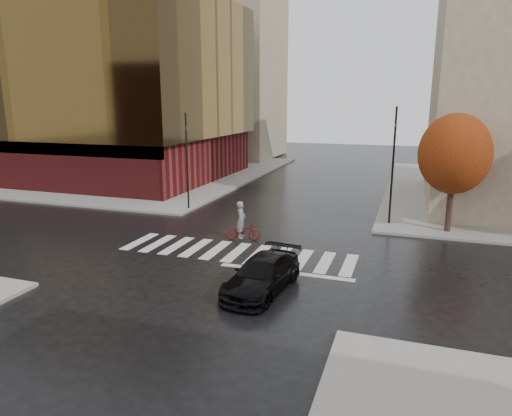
# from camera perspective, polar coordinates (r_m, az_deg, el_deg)

# --- Properties ---
(ground) EXTENTS (120.00, 120.00, 0.00)m
(ground) POSITION_cam_1_polar(r_m,az_deg,el_deg) (22.12, -2.94, -5.95)
(ground) COLOR black
(ground) RESTS_ON ground
(sidewalk_nw) EXTENTS (30.00, 30.00, 0.15)m
(sidewalk_nw) POSITION_cam_1_polar(r_m,az_deg,el_deg) (50.12, -16.48, 4.48)
(sidewalk_nw) COLOR gray
(sidewalk_nw) RESTS_ON ground
(crosswalk) EXTENTS (12.00, 3.00, 0.01)m
(crosswalk) POSITION_cam_1_polar(r_m,az_deg,el_deg) (22.55, -2.47, -5.54)
(crosswalk) COLOR silver
(crosswalk) RESTS_ON ground
(office_glass) EXTENTS (27.00, 19.00, 16.00)m
(office_glass) POSITION_cam_1_polar(r_m,az_deg,el_deg) (47.81, -20.28, 13.69)
(office_glass) COLOR maroon
(office_glass) RESTS_ON sidewalk_nw
(building_nw_far) EXTENTS (14.00, 12.00, 20.00)m
(building_nw_far) POSITION_cam_1_polar(r_m,az_deg,el_deg) (61.26, -4.14, 15.94)
(building_nw_far) COLOR gray
(building_nw_far) RESTS_ON sidewalk_nw
(tree_ne_a) EXTENTS (3.80, 3.80, 6.50)m
(tree_ne_a) POSITION_cam_1_polar(r_m,az_deg,el_deg) (26.99, 23.57, 6.19)
(tree_ne_a) COLOR black
(tree_ne_a) RESTS_ON sidewalk_ne
(sedan) EXTENTS (2.39, 4.82, 1.35)m
(sedan) POSITION_cam_1_polar(r_m,az_deg,el_deg) (17.93, 0.79, -8.34)
(sedan) COLOR black
(sedan) RESTS_ON ground
(cyclist) EXTENTS (1.95, 0.98, 2.12)m
(cyclist) POSITION_cam_1_polar(r_m,az_deg,el_deg) (24.27, -1.72, -2.40)
(cyclist) COLOR maroon
(cyclist) RESTS_ON ground
(traffic_light_nw) EXTENTS (0.19, 0.17, 6.36)m
(traffic_light_nw) POSITION_cam_1_polar(r_m,az_deg,el_deg) (30.75, -8.63, 6.41)
(traffic_light_nw) COLOR black
(traffic_light_nw) RESTS_ON sidewalk_nw
(traffic_light_ne) EXTENTS (0.14, 0.17, 6.81)m
(traffic_light_ne) POSITION_cam_1_polar(r_m,az_deg,el_deg) (27.74, 16.78, 5.89)
(traffic_light_ne) COLOR black
(traffic_light_ne) RESTS_ON sidewalk_ne
(fire_hydrant) EXTENTS (0.28, 0.28, 0.78)m
(fire_hydrant) POSITION_cam_1_polar(r_m,az_deg,el_deg) (34.58, -11.10, 1.87)
(fire_hydrant) COLOR #BDA10B
(fire_hydrant) RESTS_ON sidewalk_nw
(manhole) EXTENTS (0.74, 0.74, 0.01)m
(manhole) POSITION_cam_1_polar(r_m,az_deg,el_deg) (19.54, 1.97, -8.58)
(manhole) COLOR #4A2E1A
(manhole) RESTS_ON ground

